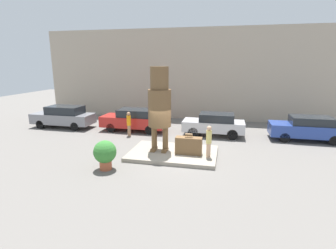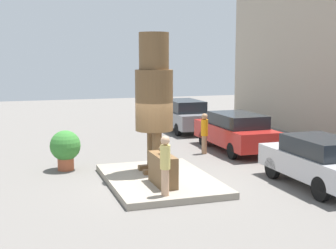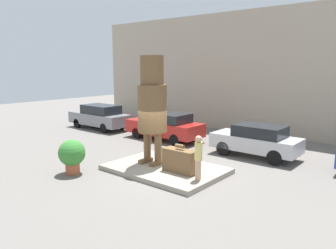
{
  "view_description": "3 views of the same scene",
  "coord_description": "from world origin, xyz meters",
  "views": [
    {
      "loc": [
        2.76,
        -13.25,
        4.93
      ],
      "look_at": [
        -0.34,
        0.24,
        1.64
      ],
      "focal_mm": 28.0,
      "sensor_mm": 36.0,
      "label": 1
    },
    {
      "loc": [
        13.73,
        -4.26,
        3.99
      ],
      "look_at": [
        0.44,
        0.13,
        1.93
      ],
      "focal_mm": 50.0,
      "sensor_mm": 36.0,
      "label": 2
    },
    {
      "loc": [
        8.38,
        -9.98,
        4.31
      ],
      "look_at": [
        0.06,
        0.09,
        1.97
      ],
      "focal_mm": 35.0,
      "sensor_mm": 36.0,
      "label": 3
    }
  ],
  "objects": [
    {
      "name": "pedestal",
      "position": [
        0.0,
        0.0,
        0.1
      ],
      "size": [
        4.69,
        3.23,
        0.2
      ],
      "color": "gray",
      "rests_on": "ground_plane"
    },
    {
      "name": "parked_car_red",
      "position": [
        -3.87,
        4.55,
        0.85
      ],
      "size": [
        4.73,
        1.82,
        1.61
      ],
      "rotation": [
        0.0,
        0.0,
        3.14
      ],
      "color": "#B2231E",
      "rests_on": "ground_plane"
    },
    {
      "name": "planter_pot",
      "position": [
        -2.7,
        -2.63,
        0.81
      ],
      "size": [
        1.07,
        1.07,
        1.41
      ],
      "color": "#AD5638",
      "rests_on": "ground_plane"
    },
    {
      "name": "building_backdrop",
      "position": [
        0.0,
        9.81,
        3.9
      ],
      "size": [
        28.0,
        0.6,
        7.79
      ],
      "color": "tan",
      "rests_on": "ground_plane"
    },
    {
      "name": "parked_car_silver",
      "position": [
        1.94,
        4.45,
        0.84
      ],
      "size": [
        4.14,
        1.71,
        1.57
      ],
      "rotation": [
        0.0,
        0.0,
        3.14
      ],
      "color": "#B7B7BC",
      "rests_on": "ground_plane"
    },
    {
      "name": "giant_suitcase",
      "position": [
        0.87,
        -0.17,
        0.66
      ],
      "size": [
        1.39,
        0.51,
        1.13
      ],
      "color": "brown",
      "rests_on": "pedestal"
    },
    {
      "name": "statue_figure",
      "position": [
        -0.76,
        0.05,
        2.85
      ],
      "size": [
        1.23,
        1.23,
        4.54
      ],
      "color": "brown",
      "rests_on": "pedestal"
    },
    {
      "name": "tourist",
      "position": [
        1.93,
        -0.44,
        1.11
      ],
      "size": [
        0.28,
        0.28,
        1.66
      ],
      "color": "tan",
      "rests_on": "pedestal"
    },
    {
      "name": "ground_plane",
      "position": [
        0.0,
        0.0,
        0.0
      ],
      "size": [
        60.0,
        60.0,
        0.0
      ],
      "primitive_type": "plane",
      "color": "slate"
    },
    {
      "name": "worker_hivis",
      "position": [
        -3.74,
        3.08,
        0.92
      ],
      "size": [
        0.28,
        0.28,
        1.67
      ],
      "color": "#A87A56",
      "rests_on": "ground_plane"
    },
    {
      "name": "parked_car_grey",
      "position": [
        -9.57,
        4.28,
        0.87
      ],
      "size": [
        4.75,
        1.74,
        1.68
      ],
      "rotation": [
        0.0,
        0.0,
        3.14
      ],
      "color": "gray",
      "rests_on": "ground_plane"
    },
    {
      "name": "parked_car_blue",
      "position": [
        7.85,
        4.64,
        0.83
      ],
      "size": [
        4.52,
        1.71,
        1.58
      ],
      "rotation": [
        0.0,
        0.0,
        3.14
      ],
      "color": "#284293",
      "rests_on": "ground_plane"
    }
  ]
}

